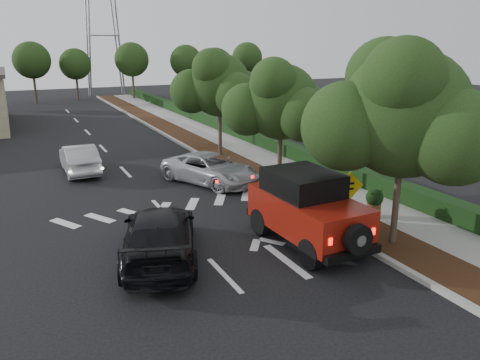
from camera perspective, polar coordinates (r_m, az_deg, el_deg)
ground at (r=13.16m, az=-1.90°, el=-11.53°), size 120.00×120.00×0.00m
curb at (r=25.22m, az=-3.57°, el=2.38°), size 0.20×70.00×0.15m
planting_strip at (r=25.61m, az=-1.50°, el=2.59°), size 1.80×70.00×0.12m
sidewalk at (r=26.44m, az=2.25°, el=3.02°), size 2.00×70.00×0.12m
hedge at (r=27.04m, az=4.88°, el=4.01°), size 0.80×70.00×0.80m
transmission_tower at (r=59.92m, az=-15.86°, el=9.86°), size 7.00×4.00×28.00m
street_tree_near at (r=15.72m, az=18.02°, el=-7.54°), size 3.80×3.80×5.92m
street_tree_mid at (r=20.93m, az=4.78°, el=-0.80°), size 3.20×3.20×5.32m
street_tree_far at (r=26.51m, az=-2.41°, el=2.92°), size 3.40×3.40×5.62m
red_jeep at (r=14.89m, az=7.81°, el=-3.31°), size 2.16×4.60×2.32m
silver_suv_ahead at (r=21.29m, az=-3.62°, el=1.38°), size 3.99×5.27×1.33m
black_suv_oncoming at (r=14.01m, az=-9.79°, el=-6.59°), size 3.59×5.55×1.50m
silver_sedan_oncoming at (r=24.30m, az=-19.00°, el=2.48°), size 1.50×4.25×1.40m
speed_hump_sign at (r=15.59m, az=13.14°, el=-1.65°), size 0.98×0.14×2.09m
terracotta_planter at (r=17.47m, az=16.07°, el=-2.36°), size 0.63×0.63×1.10m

